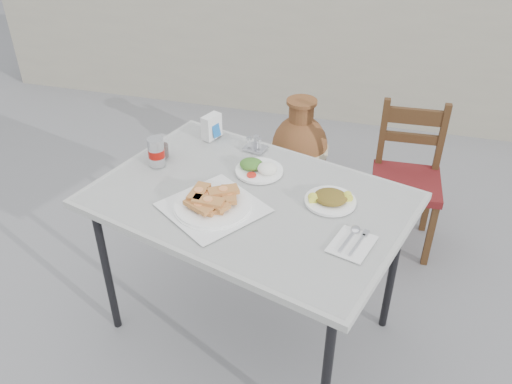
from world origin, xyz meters
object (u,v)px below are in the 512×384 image
(pide_plate, at_px, (213,201))
(napkin_holder, at_px, (212,127))
(salad_chopped_plate, at_px, (330,199))
(chair, at_px, (406,177))
(cola_glass, at_px, (161,148))
(condiment_caddy, at_px, (255,145))
(cafe_table, at_px, (249,207))
(salad_rice_plate, at_px, (259,168))
(soda_can, at_px, (156,152))
(terracotta_urn, at_px, (299,149))

(pide_plate, distance_m, napkin_holder, 0.61)
(salad_chopped_plate, height_order, chair, chair)
(pide_plate, relative_size, cola_glass, 4.88)
(cola_glass, bearing_deg, condiment_caddy, 23.62)
(cafe_table, distance_m, condiment_caddy, 0.41)
(salad_rice_plate, height_order, chair, chair)
(cola_glass, bearing_deg, salad_rice_plate, -1.36)
(soda_can, height_order, cola_glass, soda_can)
(napkin_holder, distance_m, terracotta_urn, 1.06)
(cafe_table, xyz_separation_m, cola_glass, (-0.50, 0.21, 0.10))
(salad_chopped_plate, height_order, cola_glass, cola_glass)
(terracotta_urn, bearing_deg, napkin_holder, -109.79)
(salad_rice_plate, distance_m, napkin_holder, 0.41)
(condiment_caddy, bearing_deg, salad_rice_plate, -70.14)
(condiment_caddy, distance_m, chair, 1.00)
(salad_chopped_plate, bearing_deg, chair, 68.80)
(chair, bearing_deg, napkin_holder, -158.30)
(salad_chopped_plate, relative_size, chair, 0.25)
(cola_glass, distance_m, condiment_caddy, 0.45)
(cola_glass, xyz_separation_m, condiment_caddy, (0.42, 0.18, -0.02))
(salad_chopped_plate, distance_m, chair, 1.00)
(salad_rice_plate, bearing_deg, pide_plate, -109.09)
(condiment_caddy, xyz_separation_m, chair, (0.76, 0.52, -0.38))
(terracotta_urn, bearing_deg, cola_glass, -113.56)
(condiment_caddy, bearing_deg, terracotta_urn, 86.18)
(salad_chopped_plate, bearing_deg, condiment_caddy, 140.78)
(napkin_holder, bearing_deg, pide_plate, -48.86)
(soda_can, height_order, napkin_holder, soda_can)
(salad_chopped_plate, distance_m, terracotta_urn, 1.41)
(cafe_table, relative_size, terracotta_urn, 2.27)
(chair, bearing_deg, salad_chopped_plate, -114.00)
(terracotta_urn, bearing_deg, soda_can, -111.74)
(pide_plate, bearing_deg, chair, 52.17)
(chair, height_order, terracotta_urn, chair)
(soda_can, bearing_deg, cola_glass, 97.47)
(salad_rice_plate, height_order, condiment_caddy, condiment_caddy)
(salad_chopped_plate, relative_size, cola_glass, 2.11)
(salad_rice_plate, bearing_deg, napkin_holder, 141.09)
(soda_can, height_order, condiment_caddy, soda_can)
(salad_chopped_plate, bearing_deg, soda_can, 173.88)
(cola_glass, distance_m, napkin_holder, 0.30)
(cafe_table, height_order, salad_rice_plate, salad_rice_plate)
(cafe_table, xyz_separation_m, salad_rice_plate, (-0.01, 0.20, 0.08))
(cola_glass, xyz_separation_m, terracotta_urn, (0.48, 1.09, -0.54))
(condiment_caddy, bearing_deg, cola_glass, -156.38)
(cafe_table, distance_m, pide_plate, 0.19)
(soda_can, xyz_separation_m, cola_glass, (-0.01, 0.08, -0.02))
(soda_can, xyz_separation_m, chair, (1.17, 0.78, -0.43))
(salad_rice_plate, xyz_separation_m, cola_glass, (-0.48, 0.01, 0.03))
(cafe_table, height_order, cola_glass, cola_glass)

